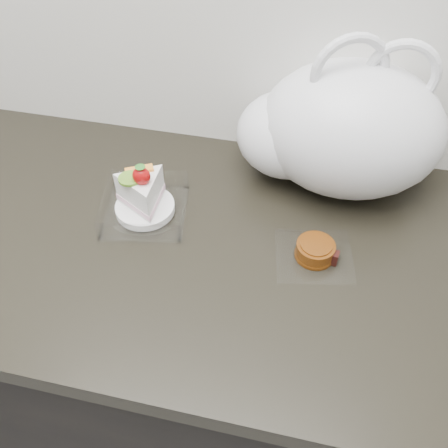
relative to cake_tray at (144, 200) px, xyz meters
name	(u,v)px	position (x,y,z in m)	size (l,w,h in m)	color
counter	(159,351)	(0.00, -0.05, -0.48)	(2.04, 0.64, 0.90)	black
cake_tray	(144,200)	(0.00, 0.00, 0.00)	(0.18, 0.18, 0.12)	white
mooncake_wrap	(316,251)	(0.33, -0.04, -0.02)	(0.16, 0.15, 0.03)	white
plastic_bag	(338,130)	(0.34, 0.17, 0.09)	(0.43, 0.34, 0.32)	white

